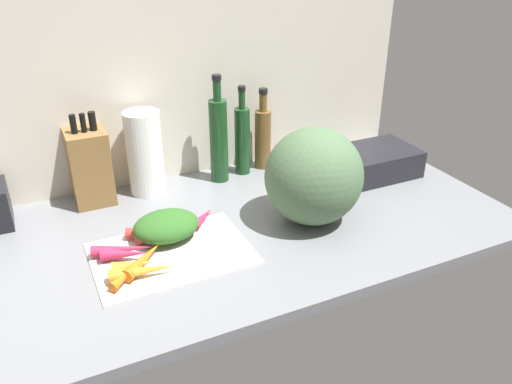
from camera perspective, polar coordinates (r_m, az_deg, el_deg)
The scene contains 22 objects.
ground_plane at distance 143.95cm, azimuth -4.97°, elevation -4.57°, with size 170.00×80.00×3.00cm, color slate.
wall_back at distance 165.20cm, azimuth -10.26°, elevation 11.35°, with size 170.00×3.00×60.00cm, color beige.
cutting_board at distance 133.49cm, azimuth -9.38°, elevation -6.72°, with size 39.53×27.87×0.80cm, color beige.
carrot_0 at distance 128.96cm, azimuth -12.33°, elevation -7.26°, with size 3.37×3.37×15.70cm, color orange.
carrot_1 at distance 141.23cm, azimuth -8.16°, elevation -3.56°, with size 3.34×3.34×14.23cm, color #B2264C.
carrot_2 at distance 127.34cm, azimuth -13.41°, elevation -7.90°, with size 3.31×3.31×10.34cm, color orange.
carrot_3 at distance 139.05cm, azimuth -11.20°, elevation -4.44°, with size 3.03×3.03×15.12cm, color red.
carrot_4 at distance 131.81cm, azimuth -14.41°, elevation -6.69°, with size 3.36×3.36×11.49cm, color #B2264C.
carrot_5 at distance 142.04cm, azimuth -6.78°, elevation -3.38°, with size 2.84×2.84×15.04cm, color #B2264C.
carrot_6 at distance 124.78cm, azimuth -12.42°, elevation -8.55°, with size 3.47×3.47×15.82cm, color orange.
carrot_7 at distance 134.01cm, azimuth -14.61°, elevation -6.18°, with size 3.05×3.05×15.43cm, color #B2264C.
carrot_8 at distance 144.28cm, azimuth -5.92°, elevation -2.82°, with size 2.79×2.79×10.05cm, color #B2264C.
carrot_9 at distance 141.20cm, azimuth -10.82°, elevation -3.86°, with size 3.10×3.10×15.00cm, color red.
carrot_10 at distance 125.01cm, azimuth -14.28°, elevation -8.98°, with size 2.52×2.52×10.25cm, color orange.
carrot_greens_pile at distance 137.06cm, azimuth -9.96°, elevation -3.75°, with size 17.52×13.48×7.41cm, color #2D6023.
winter_squash at distance 141.47cm, azimuth 6.45°, elevation 1.74°, with size 27.43×26.69×27.25cm, color #4C6B47.
knife_block at distance 160.19cm, azimuth -18.05°, elevation 2.84°, with size 11.39×13.77×28.08cm.
paper_towel_roll at distance 160.25cm, azimuth -12.26°, elevation 4.24°, with size 10.96×10.96×26.26cm, color white.
bottle_0 at distance 164.62cm, azimuth -4.18°, elevation 5.96°, with size 5.80×5.80×34.97cm.
bottle_1 at distance 170.39cm, azimuth -1.53°, elevation 5.94°, with size 5.09×5.09×30.00cm.
bottle_2 at distance 175.09cm, azimuth 0.77°, elevation 6.21°, with size 5.57×5.57×27.80cm.
dish_rack at distance 175.87cm, azimuth 12.73°, elevation 3.24°, with size 29.49×19.26×8.93cm, color black.
Camera 1 is at (-40.72, -115.32, 74.44)cm, focal length 35.93 mm.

